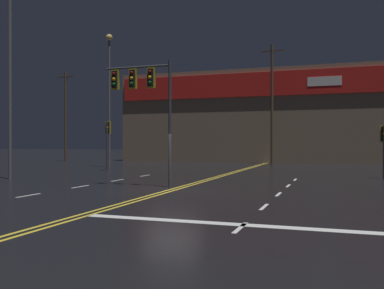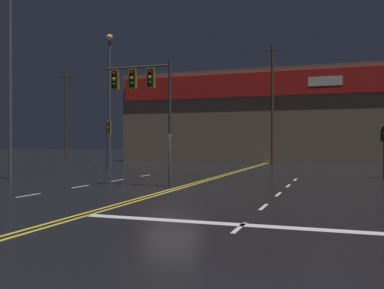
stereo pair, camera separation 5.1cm
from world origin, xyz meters
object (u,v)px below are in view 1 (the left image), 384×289
(traffic_signal_corner_northwest, at_px, (108,134))
(streetlight_median_approach, at_px, (10,47))
(streetlight_near_right, at_px, (109,84))
(traffic_signal_corner_northeast, at_px, (384,139))
(traffic_signal_median, at_px, (142,89))

(traffic_signal_corner_northwest, height_order, streetlight_median_approach, streetlight_median_approach)
(streetlight_near_right, relative_size, streetlight_median_approach, 0.92)
(streetlight_median_approach, bearing_deg, traffic_signal_corner_northeast, 19.58)
(traffic_signal_corner_northeast, xyz_separation_m, streetlight_median_approach, (-20.32, -7.23, 5.31))
(streetlight_median_approach, bearing_deg, traffic_signal_median, -7.55)
(traffic_signal_corner_northwest, distance_m, streetlight_near_right, 5.86)
(streetlight_near_right, bearing_deg, traffic_signal_corner_northwest, -62.00)
(traffic_signal_corner_northwest, distance_m, traffic_signal_corner_northeast, 19.01)
(traffic_signal_median, xyz_separation_m, traffic_signal_corner_northeast, (11.42, 8.41, -2.40))
(streetlight_near_right, bearing_deg, streetlight_median_approach, -87.58)
(traffic_signal_corner_northwest, distance_m, streetlight_median_approach, 9.97)
(traffic_signal_corner_northeast, relative_size, streetlight_near_right, 0.28)
(traffic_signal_median, height_order, streetlight_near_right, streetlight_near_right)
(streetlight_near_right, xyz_separation_m, streetlight_median_approach, (0.51, -12.15, 0.56))
(traffic_signal_corner_northwest, xyz_separation_m, traffic_signal_corner_northeast, (18.95, -1.38, -0.47))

